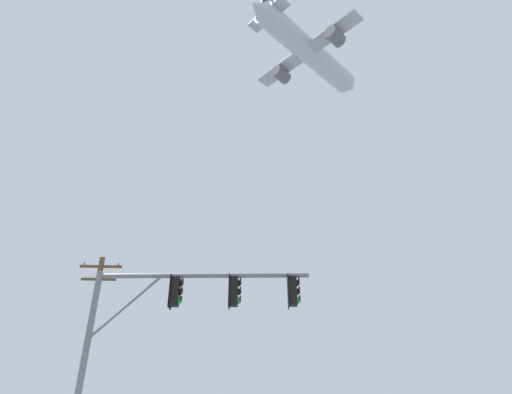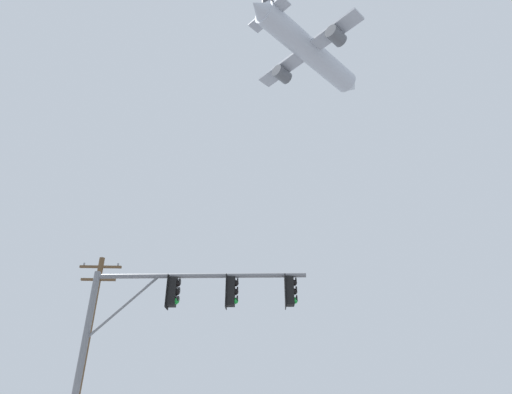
% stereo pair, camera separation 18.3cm
% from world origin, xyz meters
% --- Properties ---
extents(signal_pole_near, '(6.83, 0.70, 5.98)m').
position_xyz_m(signal_pole_near, '(-1.84, 6.64, 4.67)').
color(signal_pole_near, slate).
rests_on(signal_pole_near, ground).
extents(utility_pole, '(2.20, 0.28, 9.49)m').
position_xyz_m(utility_pole, '(-7.40, 15.28, 5.04)').
color(utility_pole, brown).
rests_on(utility_pole, ground).
extents(airplane, '(19.82, 18.25, 6.54)m').
position_xyz_m(airplane, '(9.86, 38.26, 50.93)').
color(airplane, '#B7BCC6').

